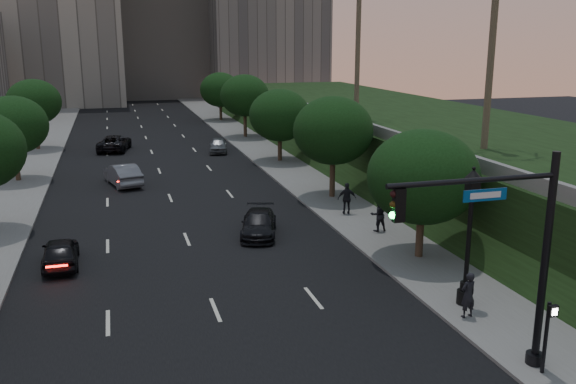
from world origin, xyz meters
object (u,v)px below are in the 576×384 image
object	(u,v)px
sedan_mid_left	(123,174)
sedan_far_right	(218,145)
pedestrian_b	(378,215)
pedestrian_a	(468,295)
sedan_near_left	(60,252)
pedestrian_c	(347,199)
street_lamp	(468,243)
traffic_signal_mast	(515,263)
sedan_near_right	(259,224)
sedan_far_left	(114,143)

from	to	relation	value
sedan_mid_left	sedan_far_right	size ratio (longest dim) A/B	1.19
pedestrian_b	pedestrian_a	bearing A→B (deg)	83.32
sedan_near_left	pedestrian_c	distance (m)	16.24
pedestrian_a	pedestrian_b	world-z (taller)	pedestrian_b
sedan_mid_left	pedestrian_c	bearing A→B (deg)	122.11
street_lamp	pedestrian_a	world-z (taller)	street_lamp
pedestrian_c	sedan_near_left	bearing A→B (deg)	27.97
pedestrian_c	street_lamp	bearing A→B (deg)	102.48
traffic_signal_mast	sedan_far_right	size ratio (longest dim) A/B	1.74
sedan_near_right	pedestrian_b	distance (m)	6.45
sedan_near_right	pedestrian_b	bearing A→B (deg)	2.63
traffic_signal_mast	sedan_far_left	size ratio (longest dim) A/B	1.30
sedan_mid_left	sedan_far_right	xyz separation A→B (m)	(8.86, 11.28, -0.10)
sedan_far_left	sedan_far_right	distance (m)	9.96
traffic_signal_mast	sedan_far_left	xyz separation A→B (m)	(-11.26, 44.73, -2.92)
sedan_near_right	sedan_far_right	size ratio (longest dim) A/B	1.10
sedan_mid_left	traffic_signal_mast	bearing A→B (deg)	95.83
sedan_near_left	sedan_far_right	bearing A→B (deg)	-115.30
sedan_near_right	pedestrian_c	size ratio (longest dim) A/B	2.35
sedan_near_right	pedestrian_c	bearing A→B (deg)	35.77
traffic_signal_mast	sedan_near_left	xyz separation A→B (m)	(-14.03, 13.80, -3.00)
traffic_signal_mast	pedestrian_c	bearing A→B (deg)	84.54
traffic_signal_mast	sedan_mid_left	size ratio (longest dim) A/B	1.46
street_lamp	sedan_near_right	size ratio (longest dim) A/B	1.27
pedestrian_b	sedan_near_right	bearing A→B (deg)	-13.74
sedan_far_left	sedan_far_right	world-z (taller)	sedan_far_left
sedan_far_left	pedestrian_b	xyz separation A→B (m)	(13.36, -30.51, 0.32)
sedan_near_right	pedestrian_c	xyz separation A→B (m)	(5.86, 2.08, 0.45)
pedestrian_a	pedestrian_b	xyz separation A→B (m)	(1.22, 10.65, 0.04)
traffic_signal_mast	street_lamp	size ratio (longest dim) A/B	1.25
pedestrian_c	pedestrian_a	bearing A→B (deg)	100.32
sedan_near_right	sedan_far_right	distance (m)	25.46
sedan_mid_left	sedan_far_left	bearing A→B (deg)	-102.56
traffic_signal_mast	sedan_far_right	world-z (taller)	traffic_signal_mast
sedan_far_right	pedestrian_b	distance (m)	27.19
pedestrian_c	sedan_near_right	bearing A→B (deg)	33.20
sedan_near_right	pedestrian_b	xyz separation A→B (m)	(6.25, -1.51, 0.43)
sedan_mid_left	pedestrian_b	bearing A→B (deg)	115.52
pedestrian_a	sedan_near_left	bearing A→B (deg)	-44.24
sedan_far_left	traffic_signal_mast	bearing A→B (deg)	115.98
street_lamp	sedan_far_right	size ratio (longest dim) A/B	1.40
traffic_signal_mast	pedestrian_a	xyz separation A→B (m)	(0.87, 3.56, -2.64)
sedan_far_left	pedestrian_a	distance (m)	42.91
street_lamp	sedan_near_left	xyz separation A→B (m)	(-15.46, 9.16, -1.96)
traffic_signal_mast	sedan_mid_left	world-z (taller)	traffic_signal_mast
sedan_far_left	sedan_near_right	bearing A→B (deg)	115.62
sedan_far_right	pedestrian_b	world-z (taller)	pedestrian_b
traffic_signal_mast	pedestrian_c	xyz separation A→B (m)	(1.70, 17.81, -2.58)
traffic_signal_mast	pedestrian_b	distance (m)	14.61
pedestrian_b	pedestrian_c	size ratio (longest dim) A/B	0.98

